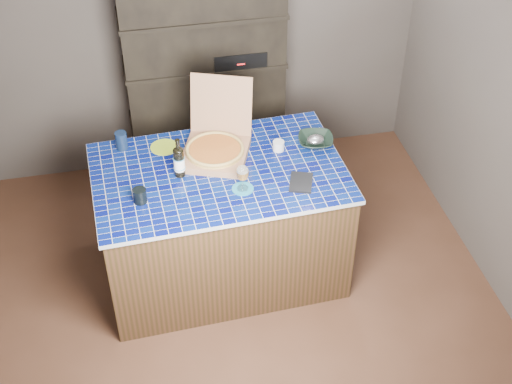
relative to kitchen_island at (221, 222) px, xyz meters
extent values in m
plane|color=#503122|center=(0.09, -0.35, -0.45)|extent=(3.50, 3.50, 0.00)
plane|color=#4B4541|center=(0.09, 1.40, 0.80)|extent=(3.50, 0.00, 3.50)
cube|color=black|center=(0.09, 1.18, 0.45)|extent=(1.20, 0.40, 1.80)
cube|color=black|center=(0.34, 1.13, 0.67)|extent=(0.40, 0.32, 0.12)
cube|color=#492D1C|center=(0.00, 0.00, -0.02)|extent=(1.64, 1.07, 0.87)
cube|color=#050B4E|center=(0.00, 0.00, 0.43)|extent=(1.68, 1.11, 0.03)
cube|color=#956A4D|center=(0.00, 0.15, 0.47)|extent=(0.54, 0.54, 0.05)
cube|color=#956A4D|center=(0.09, 0.39, 0.70)|extent=(0.43, 0.24, 0.41)
cylinder|color=#AE8E48|center=(0.00, 0.15, 0.50)|extent=(0.39, 0.39, 0.01)
cylinder|color=maroon|center=(0.00, 0.15, 0.51)|extent=(0.34, 0.34, 0.01)
torus|color=#AE8E48|center=(0.00, 0.15, 0.52)|extent=(0.39, 0.39, 0.02)
cylinder|color=black|center=(-0.25, 0.01, 0.55)|extent=(0.07, 0.07, 0.19)
ellipsoid|color=black|center=(-0.25, 0.01, 0.64)|extent=(0.07, 0.07, 0.04)
cylinder|color=black|center=(-0.25, 0.01, 0.69)|extent=(0.03, 0.03, 0.08)
cylinder|color=white|center=(-0.25, 0.01, 0.54)|extent=(0.07, 0.07, 0.09)
cylinder|color=#398DC3|center=(-0.25, 0.01, 0.51)|extent=(0.08, 0.08, 0.01)
cylinder|color=#398DC3|center=(-0.25, 0.01, 0.58)|extent=(0.08, 0.08, 0.01)
cylinder|color=teal|center=(0.12, -0.21, 0.45)|extent=(0.14, 0.14, 0.01)
cylinder|color=white|center=(0.12, -0.21, 0.46)|extent=(0.07, 0.07, 0.01)
cylinder|color=white|center=(0.12, -0.21, 0.50)|extent=(0.01, 0.01, 0.08)
ellipsoid|color=white|center=(0.12, -0.21, 0.58)|extent=(0.08, 0.08, 0.11)
cylinder|color=orange|center=(0.12, -0.21, 0.57)|extent=(0.07, 0.07, 0.05)
cylinder|color=white|center=(0.12, -0.21, 0.60)|extent=(0.07, 0.07, 0.02)
cylinder|color=black|center=(-0.52, -0.20, 0.50)|extent=(0.08, 0.08, 0.09)
cube|color=black|center=(0.49, -0.23, 0.46)|extent=(0.20, 0.23, 0.02)
imported|color=black|center=(0.69, 0.16, 0.48)|extent=(0.28, 0.28, 0.06)
ellipsoid|color=silver|center=(0.69, 0.16, 0.49)|extent=(0.12, 0.10, 0.06)
cylinder|color=silver|center=(0.43, 0.15, 0.48)|extent=(0.08, 0.08, 0.07)
cylinder|color=#0E1A32|center=(-0.60, 0.38, 0.51)|extent=(0.08, 0.08, 0.13)
cylinder|color=#97BC28|center=(-0.32, 0.33, 0.45)|extent=(0.19, 0.19, 0.01)
camera|label=1|loc=(-0.51, -3.62, 3.31)|focal=50.00mm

